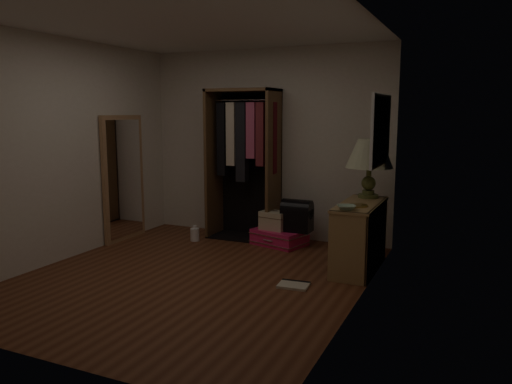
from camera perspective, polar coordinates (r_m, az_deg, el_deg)
ground at (r=5.45m, az=-7.10°, el=-9.60°), size 4.00×4.00×0.00m
room_walls at (r=5.16m, az=-6.46°, el=6.39°), size 3.52×4.02×2.60m
console_bookshelf at (r=5.72m, az=11.78°, el=-4.72°), size 0.42×1.12×0.75m
open_wardrobe at (r=6.85m, az=-1.27°, el=4.71°), size 0.96×0.50×2.05m
floor_mirror at (r=7.02m, az=-14.90°, el=1.52°), size 0.06×0.80×1.70m
pink_suitcase at (r=6.64m, az=2.70°, el=-5.17°), size 0.78×0.65×0.20m
train_case at (r=6.60m, az=2.10°, el=-3.25°), size 0.40×0.31×0.26m
black_bag at (r=6.51m, az=4.70°, el=-2.63°), size 0.39×0.25×0.42m
table_lamp at (r=5.93m, az=12.85°, el=4.15°), size 0.64×0.64×0.68m
brass_tray at (r=5.42m, az=11.42°, el=-1.52°), size 0.31×0.31×0.01m
ceramic_bowl at (r=5.20m, az=10.30°, el=-1.74°), size 0.25×0.25×0.05m
white_jug at (r=6.88m, az=-7.00°, el=-4.81°), size 0.15×0.15×0.22m
floor_book at (r=5.15m, az=4.38°, el=-10.50°), size 0.32×0.27×0.03m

